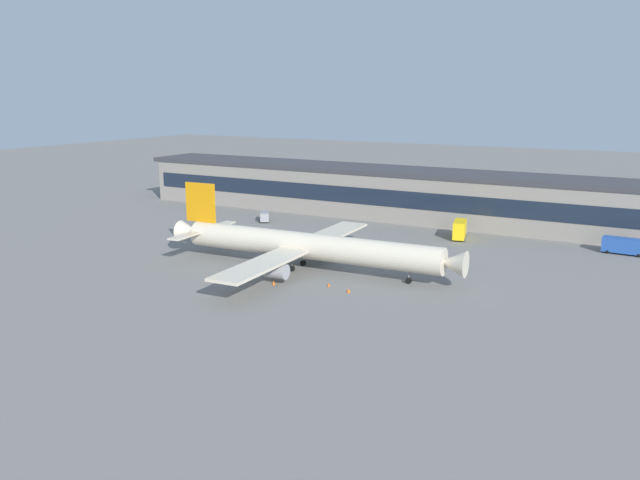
{
  "coord_description": "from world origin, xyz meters",
  "views": [
    {
      "loc": [
        48.84,
        -102.08,
        32.43
      ],
      "look_at": [
        -9.94,
        2.52,
        5.0
      ],
      "focal_mm": 36.21,
      "sensor_mm": 36.0,
      "label": 1
    }
  ],
  "objects_px": {
    "traffic_cone_0": "(329,285)",
    "traffic_cone_1": "(274,283)",
    "airliner": "(305,246)",
    "fuel_truck": "(623,245)",
    "catering_truck": "(460,229)",
    "traffic_cone_2": "(239,280)",
    "crew_van": "(265,216)",
    "traffic_cone_3": "(349,290)"
  },
  "relations": [
    {
      "from": "airliner",
      "to": "catering_truck",
      "type": "distance_m",
      "value": 43.26
    },
    {
      "from": "airliner",
      "to": "crew_van",
      "type": "distance_m",
      "value": 47.88
    },
    {
      "from": "traffic_cone_2",
      "to": "traffic_cone_0",
      "type": "bearing_deg",
      "value": 18.83
    },
    {
      "from": "traffic_cone_0",
      "to": "airliner",
      "type": "bearing_deg",
      "value": 141.02
    },
    {
      "from": "fuel_truck",
      "to": "traffic_cone_2",
      "type": "relative_size",
      "value": 11.75
    },
    {
      "from": "airliner",
      "to": "traffic_cone_0",
      "type": "relative_size",
      "value": 93.81
    },
    {
      "from": "fuel_truck",
      "to": "traffic_cone_3",
      "type": "height_order",
      "value": "fuel_truck"
    },
    {
      "from": "airliner",
      "to": "traffic_cone_0",
      "type": "height_order",
      "value": "airliner"
    },
    {
      "from": "airliner",
      "to": "fuel_truck",
      "type": "relative_size",
      "value": 6.96
    },
    {
      "from": "crew_van",
      "to": "traffic_cone_3",
      "type": "bearing_deg",
      "value": -43.26
    },
    {
      "from": "catering_truck",
      "to": "traffic_cone_2",
      "type": "height_order",
      "value": "catering_truck"
    },
    {
      "from": "traffic_cone_0",
      "to": "crew_van",
      "type": "bearing_deg",
      "value": 134.76
    },
    {
      "from": "catering_truck",
      "to": "traffic_cone_3",
      "type": "xyz_separation_m",
      "value": [
        -3.71,
        -48.37,
        -1.93
      ]
    },
    {
      "from": "catering_truck",
      "to": "traffic_cone_3",
      "type": "relative_size",
      "value": 10.43
    },
    {
      "from": "traffic_cone_0",
      "to": "traffic_cone_3",
      "type": "bearing_deg",
      "value": -17.63
    },
    {
      "from": "traffic_cone_0",
      "to": "traffic_cone_1",
      "type": "height_order",
      "value": "traffic_cone_1"
    },
    {
      "from": "airliner",
      "to": "traffic_cone_2",
      "type": "height_order",
      "value": "airliner"
    },
    {
      "from": "catering_truck",
      "to": "traffic_cone_2",
      "type": "distance_m",
      "value": 57.18
    },
    {
      "from": "traffic_cone_2",
      "to": "fuel_truck",
      "type": "bearing_deg",
      "value": 43.85
    },
    {
      "from": "traffic_cone_0",
      "to": "fuel_truck",
      "type": "bearing_deg",
      "value": 49.86
    },
    {
      "from": "crew_van",
      "to": "traffic_cone_0",
      "type": "bearing_deg",
      "value": -45.24
    },
    {
      "from": "traffic_cone_0",
      "to": "traffic_cone_2",
      "type": "height_order",
      "value": "traffic_cone_2"
    },
    {
      "from": "traffic_cone_0",
      "to": "traffic_cone_1",
      "type": "relative_size",
      "value": 0.89
    },
    {
      "from": "airliner",
      "to": "traffic_cone_0",
      "type": "distance_m",
      "value": 12.45
    },
    {
      "from": "catering_truck",
      "to": "traffic_cone_3",
      "type": "distance_m",
      "value": 48.55
    },
    {
      "from": "traffic_cone_2",
      "to": "crew_van",
      "type": "bearing_deg",
      "value": 119.33
    },
    {
      "from": "catering_truck",
      "to": "traffic_cone_2",
      "type": "relative_size",
      "value": 10.44
    },
    {
      "from": "airliner",
      "to": "crew_van",
      "type": "height_order",
      "value": "airliner"
    },
    {
      "from": "crew_van",
      "to": "traffic_cone_0",
      "type": "relative_size",
      "value": 8.75
    },
    {
      "from": "crew_van",
      "to": "fuel_truck",
      "type": "xyz_separation_m",
      "value": [
        83.73,
        7.55,
        0.42
      ]
    },
    {
      "from": "traffic_cone_1",
      "to": "traffic_cone_2",
      "type": "relative_size",
      "value": 0.97
    },
    {
      "from": "crew_van",
      "to": "traffic_cone_3",
      "type": "height_order",
      "value": "crew_van"
    },
    {
      "from": "crew_van",
      "to": "traffic_cone_1",
      "type": "distance_m",
      "value": 56.54
    },
    {
      "from": "traffic_cone_1",
      "to": "traffic_cone_0",
      "type": "bearing_deg",
      "value": 23.04
    },
    {
      "from": "airliner",
      "to": "traffic_cone_0",
      "type": "bearing_deg",
      "value": -38.98
    },
    {
      "from": "airliner",
      "to": "traffic_cone_3",
      "type": "relative_size",
      "value": 81.66
    },
    {
      "from": "catering_truck",
      "to": "traffic_cone_0",
      "type": "bearing_deg",
      "value": -99.94
    },
    {
      "from": "traffic_cone_2",
      "to": "traffic_cone_3",
      "type": "relative_size",
      "value": 1.0
    },
    {
      "from": "fuel_truck",
      "to": "catering_truck",
      "type": "bearing_deg",
      "value": -175.3
    },
    {
      "from": "airliner",
      "to": "fuel_truck",
      "type": "height_order",
      "value": "airliner"
    },
    {
      "from": "crew_van",
      "to": "traffic_cone_3",
      "type": "distance_m",
      "value": 63.62
    },
    {
      "from": "crew_van",
      "to": "traffic_cone_1",
      "type": "relative_size",
      "value": 7.83
    }
  ]
}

